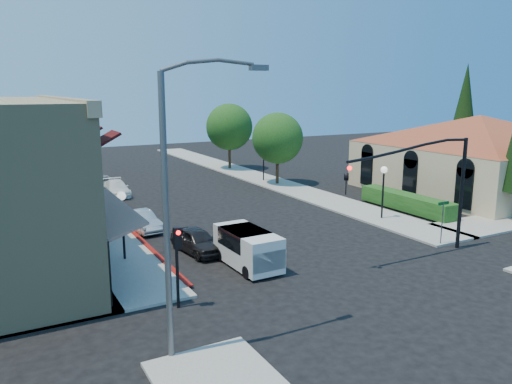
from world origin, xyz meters
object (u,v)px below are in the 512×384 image
lamppost_right_far (264,152)px  lamppost_left_near (122,208)px  parked_car_c (117,188)px  signal_mast_arm (434,177)px  lamppost_left_far (75,169)px  cobra_streetlight (177,197)px  conifer_far (464,111)px  secondary_signal (177,252)px  street_name_sign (443,216)px  lamppost_right_near (384,179)px  parked_car_a (197,241)px  parked_car_b (142,221)px  street_tree_b (229,127)px  white_van (248,246)px  parked_car_d (104,182)px  street_tree_a (278,138)px

lamppost_right_far → lamppost_left_near: bearing=-136.7°
parked_car_c → signal_mast_arm: bearing=-61.0°
lamppost_left_far → parked_car_c: size_ratio=0.85×
lamppost_left_near → lamppost_left_far: bearing=90.0°
cobra_streetlight → lamppost_left_far: size_ratio=2.61×
cobra_streetlight → conifer_far: bearing=28.3°
parked_car_c → lamppost_right_far: bearing=2.9°
secondary_signal → street_name_sign: bearing=2.9°
lamppost_right_near → parked_car_a: 13.47m
signal_mast_arm → parked_car_b: 17.02m
street_tree_b → parked_car_b: (-15.00, -19.00, -3.93)m
signal_mast_arm → white_van: (-9.29, 2.77, -3.04)m
lamppost_left_near → parked_car_a: lamppost_left_near is taller
lamppost_right_near → parked_car_b: size_ratio=0.95×
lamppost_right_far → parked_car_d: 14.57m
lamppost_right_far → street_tree_a: bearing=-81.5°
parked_car_a → lamppost_right_far: bearing=43.8°
street_name_sign → lamppost_left_far: bearing=128.9°
lamppost_left_near → lamppost_left_far: size_ratio=1.00×
street_tree_b → lamppost_left_near: (-17.30, -24.00, -1.81)m
lamppost_left_near → white_van: lamppost_left_near is taller
lamppost_left_near → lamppost_left_far: (0.00, 14.00, 0.00)m
lamppost_left_near → parked_car_c: size_ratio=0.85×
lamppost_left_near → lamppost_right_far: 23.35m
cobra_streetlight → parked_car_b: (2.95, 15.00, -4.65)m
street_tree_b → parked_car_a: street_tree_b is taller
lamppost_right_near → lamppost_left_far: bearing=140.5°
cobra_streetlight → street_name_sign: cobra_streetlight is taller
street_name_sign → parked_car_c: 25.23m
white_van → parked_car_c: bearing=95.0°
signal_mast_arm → white_van: signal_mast_arm is taller
white_van → parked_car_c: white_van is taller
street_tree_b → parked_car_d: street_tree_b is taller
signal_mast_arm → secondary_signal: size_ratio=2.41×
conifer_far → street_tree_b: bearing=143.9°
cobra_streetlight → parked_car_c: bearing=81.3°
street_name_sign → signal_mast_arm: bearing=-156.8°
parked_car_b → parked_car_d: size_ratio=0.99×
street_name_sign → white_van: bearing=169.3°
street_tree_a → lamppost_left_near: (-17.30, -14.00, -1.46)m
street_tree_b → lamppost_left_far: 20.06m
lamppost_left_far → parked_car_d: 6.99m
street_tree_b → lamppost_left_far: bearing=-150.0°
lamppost_left_far → parked_car_b: (2.30, -9.00, -2.12)m
secondary_signal → street_name_sign: secondary_signal is taller
street_tree_b → lamppost_right_far: bearing=-92.1°
secondary_signal → lamppost_left_near: size_ratio=0.93×
lamppost_left_far → lamppost_right_near: 22.02m
street_name_sign → white_van: 11.15m
cobra_streetlight → parked_car_a: cobra_streetlight is taller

